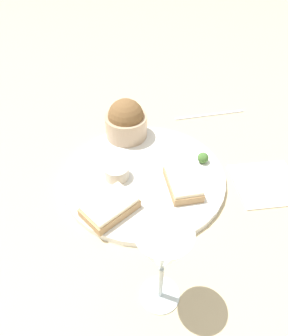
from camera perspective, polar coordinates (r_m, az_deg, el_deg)
ground_plane at (r=0.72m, az=0.00°, el=-1.97°), size 4.00×4.00×0.00m
dinner_plate at (r=0.72m, az=0.00°, el=-1.58°), size 0.35×0.35×0.01m
salad_bowl at (r=0.79m, az=-3.14°, el=8.16°), size 0.10×0.10×0.10m
sauce_ramekin at (r=0.70m, az=-4.81°, el=-0.62°), size 0.05×0.05×0.03m
cheese_toast_near at (r=0.64m, az=-6.00°, el=-6.77°), size 0.12×0.10×0.03m
cheese_toast_far at (r=0.68m, az=6.81°, el=-2.58°), size 0.12×0.11×0.03m
wine_glass at (r=0.46m, az=3.27°, el=-14.75°), size 0.08×0.08×0.17m
garnish at (r=0.75m, az=10.24°, el=1.76°), size 0.02×0.02×0.02m
napkin at (r=0.76m, az=20.62°, el=-2.48°), size 0.19×0.19×0.01m
fork at (r=0.93m, az=11.35°, el=9.14°), size 0.12×0.16×0.01m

